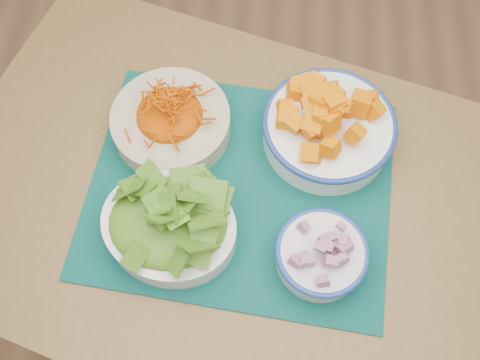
# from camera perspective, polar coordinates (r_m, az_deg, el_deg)

# --- Properties ---
(ground) EXTENTS (4.00, 4.00, 0.00)m
(ground) POSITION_cam_1_polar(r_m,az_deg,el_deg) (1.67, 8.44, -11.99)
(ground) COLOR #A67650
(ground) RESTS_ON ground
(table) EXTENTS (1.22, 0.99, 0.75)m
(table) POSITION_cam_1_polar(r_m,az_deg,el_deg) (1.04, -0.15, -4.60)
(table) COLOR brown
(table) RESTS_ON ground
(placemat) EXTENTS (0.56, 0.48, 0.00)m
(placemat) POSITION_cam_1_polar(r_m,az_deg,el_deg) (0.94, 0.00, -0.85)
(placemat) COLOR #02302D
(placemat) RESTS_ON table
(carrot_bowl) EXTENTS (0.26, 0.26, 0.08)m
(carrot_bowl) POSITION_cam_1_polar(r_m,az_deg,el_deg) (0.97, -7.44, 6.53)
(carrot_bowl) COLOR beige
(carrot_bowl) RESTS_ON placemat
(squash_bowl) EXTENTS (0.28, 0.28, 0.11)m
(squash_bowl) POSITION_cam_1_polar(r_m,az_deg,el_deg) (0.95, 9.56, 5.95)
(squash_bowl) COLOR white
(squash_bowl) RESTS_ON placemat
(lettuce_bowl) EXTENTS (0.27, 0.24, 0.10)m
(lettuce_bowl) POSITION_cam_1_polar(r_m,az_deg,el_deg) (0.87, -7.67, -4.49)
(lettuce_bowl) COLOR white
(lettuce_bowl) RESTS_ON placemat
(onion_bowl) EXTENTS (0.18, 0.18, 0.07)m
(onion_bowl) POSITION_cam_1_polar(r_m,az_deg,el_deg) (0.86, 8.69, -7.75)
(onion_bowl) COLOR silver
(onion_bowl) RESTS_ON placemat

